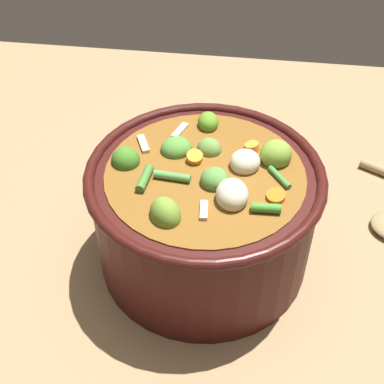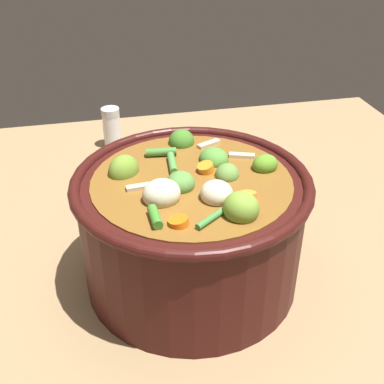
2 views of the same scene
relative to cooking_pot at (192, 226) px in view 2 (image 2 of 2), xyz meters
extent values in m
plane|color=#8C704C|center=(0.00, 0.00, -0.08)|extent=(1.10, 1.10, 0.00)
cylinder|color=#38110F|center=(0.00, 0.00, -0.01)|extent=(0.28, 0.28, 0.15)
torus|color=#38110F|center=(0.00, 0.00, 0.07)|extent=(0.29, 0.29, 0.01)
cylinder|color=brown|center=(0.00, 0.00, 0.00)|extent=(0.24, 0.24, 0.14)
ellipsoid|color=#568B24|center=(0.09, 0.01, 0.07)|extent=(0.04, 0.03, 0.03)
ellipsoid|color=#4E8634|center=(0.04, 0.04, 0.07)|extent=(0.05, 0.05, 0.03)
ellipsoid|color=#3D7323|center=(0.01, 0.10, 0.07)|extent=(0.05, 0.05, 0.03)
ellipsoid|color=olive|center=(-0.08, 0.03, 0.07)|extent=(0.05, 0.05, 0.04)
ellipsoid|color=#5E863C|center=(0.04, 0.00, 0.07)|extent=(0.04, 0.04, 0.03)
ellipsoid|color=olive|center=(0.04, -0.08, 0.08)|extent=(0.05, 0.05, 0.04)
ellipsoid|color=#53883D|center=(-0.02, -0.01, 0.07)|extent=(0.04, 0.04, 0.03)
cylinder|color=orange|center=(0.02, 0.02, 0.07)|extent=(0.03, 0.02, 0.02)
cylinder|color=orange|center=(-0.03, -0.08, 0.07)|extent=(0.03, 0.03, 0.01)
cylinder|color=orange|center=(0.05, -0.05, 0.07)|extent=(0.02, 0.03, 0.02)
ellipsoid|color=beige|center=(-0.04, -0.04, 0.08)|extent=(0.05, 0.04, 0.03)
ellipsoid|color=beige|center=(0.02, -0.05, 0.08)|extent=(0.05, 0.05, 0.03)
cylinder|color=#42752E|center=(-0.03, 0.07, 0.07)|extent=(0.04, 0.01, 0.01)
cylinder|color=#3D8038|center=(0.00, -0.09, 0.07)|extent=(0.04, 0.03, 0.01)
cylinder|color=#3C8029|center=(-0.06, -0.07, 0.07)|extent=(0.01, 0.03, 0.01)
cylinder|color=#4D8C3F|center=(-0.02, 0.04, 0.07)|extent=(0.01, 0.04, 0.01)
cube|color=beige|center=(0.04, 0.08, 0.07)|extent=(0.03, 0.02, 0.01)
cube|color=beige|center=(-0.06, -0.01, 0.07)|extent=(0.03, 0.01, 0.01)
cube|color=beige|center=(0.08, 0.04, 0.07)|extent=(0.03, 0.02, 0.01)
cylinder|color=silver|center=(-0.07, 0.41, -0.05)|extent=(0.03, 0.03, 0.07)
cylinder|color=#B7B7BC|center=(-0.07, 0.41, -0.01)|extent=(0.04, 0.04, 0.01)
camera|label=1|loc=(-0.48, -0.05, 0.49)|focal=50.72mm
camera|label=2|loc=(-0.11, -0.49, 0.37)|focal=45.57mm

